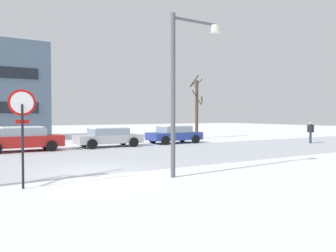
{
  "coord_description": "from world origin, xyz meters",
  "views": [
    {
      "loc": [
        -3.96,
        -12.31,
        2.13
      ],
      "look_at": [
        6.77,
        5.4,
        1.47
      ],
      "focal_mm": 35.61,
      "sensor_mm": 36.0,
      "label": 1
    }
  ],
  "objects_px": {
    "street_lamp": "(182,77)",
    "pedestrian_crossing": "(311,131)",
    "stop_sign": "(22,119)",
    "parked_car_silver": "(109,137)",
    "parked_car_red": "(22,139)",
    "parked_car_blue": "(174,134)"
  },
  "relations": [
    {
      "from": "street_lamp",
      "to": "parked_car_red",
      "type": "distance_m",
      "value": 12.46
    },
    {
      "from": "street_lamp",
      "to": "parked_car_red",
      "type": "height_order",
      "value": "street_lamp"
    },
    {
      "from": "stop_sign",
      "to": "street_lamp",
      "type": "xyz_separation_m",
      "value": [
        5.05,
        -0.75,
        1.44
      ]
    },
    {
      "from": "stop_sign",
      "to": "parked_car_silver",
      "type": "relative_size",
      "value": 0.65
    },
    {
      "from": "stop_sign",
      "to": "parked_car_red",
      "type": "relative_size",
      "value": 0.64
    },
    {
      "from": "parked_car_blue",
      "to": "pedestrian_crossing",
      "type": "height_order",
      "value": "pedestrian_crossing"
    },
    {
      "from": "parked_car_silver",
      "to": "parked_car_blue",
      "type": "height_order",
      "value": "parked_car_blue"
    },
    {
      "from": "parked_car_silver",
      "to": "parked_car_red",
      "type": "bearing_deg",
      "value": 179.91
    },
    {
      "from": "stop_sign",
      "to": "parked_car_blue",
      "type": "distance_m",
      "value": 16.49
    },
    {
      "from": "street_lamp",
      "to": "pedestrian_crossing",
      "type": "relative_size",
      "value": 3.42
    },
    {
      "from": "street_lamp",
      "to": "parked_car_red",
      "type": "relative_size",
      "value": 1.24
    },
    {
      "from": "parked_car_red",
      "to": "pedestrian_crossing",
      "type": "height_order",
      "value": "pedestrian_crossing"
    },
    {
      "from": "parked_car_red",
      "to": "parked_car_blue",
      "type": "height_order",
      "value": "parked_car_red"
    },
    {
      "from": "parked_car_blue",
      "to": "pedestrian_crossing",
      "type": "bearing_deg",
      "value": -30.55
    },
    {
      "from": "parked_car_red",
      "to": "parked_car_silver",
      "type": "relative_size",
      "value": 1.02
    },
    {
      "from": "stop_sign",
      "to": "parked_car_red",
      "type": "height_order",
      "value": "stop_sign"
    },
    {
      "from": "parked_car_blue",
      "to": "street_lamp",
      "type": "bearing_deg",
      "value": -121.11
    },
    {
      "from": "parked_car_silver",
      "to": "parked_car_blue",
      "type": "bearing_deg",
      "value": 2.08
    },
    {
      "from": "parked_car_blue",
      "to": "stop_sign",
      "type": "bearing_deg",
      "value": -137.75
    },
    {
      "from": "stop_sign",
      "to": "parked_car_silver",
      "type": "height_order",
      "value": "stop_sign"
    },
    {
      "from": "parked_car_silver",
      "to": "pedestrian_crossing",
      "type": "relative_size",
      "value": 2.7
    },
    {
      "from": "stop_sign",
      "to": "pedestrian_crossing",
      "type": "relative_size",
      "value": 1.76
    }
  ]
}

